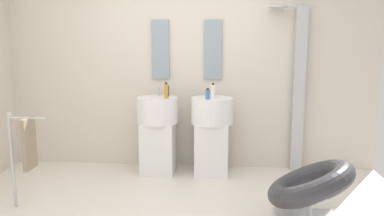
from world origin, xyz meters
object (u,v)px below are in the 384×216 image
at_px(soap_bottle_blue, 208,94).
at_px(soap_bottle_black, 167,91).
at_px(pedestal_sink_left, 158,131).
at_px(towel_rack, 26,146).
at_px(shower_column, 298,86).
at_px(soap_bottle_white, 213,92).
at_px(pedestal_sink_right, 212,132).
at_px(lounge_chair, 310,189).
at_px(soap_bottle_amber, 166,91).

xyz_separation_m(soap_bottle_blue, soap_bottle_black, (-0.51, 0.20, 0.01)).
bearing_deg(soap_bottle_black, soap_bottle_blue, -21.63).
relative_size(pedestal_sink_left, towel_rack, 1.11).
distance_m(shower_column, soap_bottle_white, 1.10).
relative_size(pedestal_sink_left, pedestal_sink_right, 1.00).
bearing_deg(lounge_chair, towel_rack, 175.90).
height_order(pedestal_sink_left, soap_bottle_black, soap_bottle_black).
bearing_deg(pedestal_sink_left, shower_column, 7.84).
height_order(pedestal_sink_right, soap_bottle_blue, soap_bottle_blue).
distance_m(pedestal_sink_left, pedestal_sink_right, 0.66).
relative_size(pedestal_sink_right, shower_column, 0.51).
xyz_separation_m(shower_column, soap_bottle_amber, (-1.59, -0.33, -0.04)).
distance_m(soap_bottle_blue, soap_bottle_black, 0.54).
height_order(lounge_chair, soap_bottle_black, soap_bottle_black).
relative_size(pedestal_sink_right, soap_bottle_amber, 5.48).
height_order(soap_bottle_blue, soap_bottle_white, soap_bottle_white).
bearing_deg(soap_bottle_blue, towel_rack, -148.75).
height_order(pedestal_sink_right, soap_bottle_white, soap_bottle_white).
bearing_deg(lounge_chair, pedestal_sink_right, 123.90).
xyz_separation_m(lounge_chair, soap_bottle_amber, (-1.44, 1.24, 0.69)).
bearing_deg(pedestal_sink_left, soap_bottle_white, -10.28).
relative_size(pedestal_sink_left, soap_bottle_black, 6.93).
xyz_separation_m(shower_column, soap_bottle_blue, (-1.10, -0.35, -0.07)).
bearing_deg(soap_bottle_amber, soap_bottle_blue, -2.15).
height_order(pedestal_sink_left, towel_rack, pedestal_sink_left).
xyz_separation_m(soap_bottle_blue, soap_bottle_white, (0.06, -0.01, 0.03)).
height_order(shower_column, towel_rack, shower_column).
relative_size(lounge_chair, towel_rack, 1.06).
height_order(soap_bottle_amber, soap_bottle_white, soap_bottle_amber).
relative_size(towel_rack, soap_bottle_amber, 4.94).
bearing_deg(pedestal_sink_right, soap_bottle_black, 171.23).
distance_m(lounge_chair, soap_bottle_black, 2.14).
distance_m(soap_bottle_amber, soap_bottle_blue, 0.49).
xyz_separation_m(pedestal_sink_left, soap_bottle_amber, (0.12, -0.10, 0.51)).
height_order(shower_column, lounge_chair, shower_column).
xyz_separation_m(towel_rack, soap_bottle_black, (1.20, 1.23, 0.39)).
bearing_deg(shower_column, pedestal_sink_right, -167.35).
xyz_separation_m(lounge_chair, towel_rack, (-2.65, 0.19, 0.28)).
bearing_deg(soap_bottle_white, soap_bottle_blue, 172.54).
bearing_deg(soap_bottle_white, pedestal_sink_left, 169.72).
bearing_deg(soap_bottle_amber, pedestal_sink_left, 142.13).
xyz_separation_m(pedestal_sink_right, soap_bottle_amber, (-0.54, -0.10, 0.51)).
bearing_deg(soap_bottle_blue, soap_bottle_black, 158.37).
bearing_deg(soap_bottle_amber, shower_column, 11.80).
bearing_deg(soap_bottle_amber, lounge_chair, -40.78).
bearing_deg(towel_rack, soap_bottle_blue, 31.25).
distance_m(shower_column, soap_bottle_blue, 1.16).
bearing_deg(soap_bottle_amber, soap_bottle_white, -2.75).
distance_m(lounge_chair, soap_bottle_amber, 2.02).
distance_m(soap_bottle_black, soap_bottle_white, 0.60).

